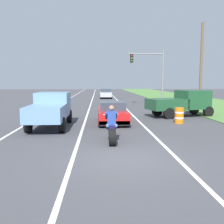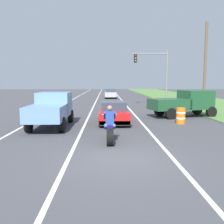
% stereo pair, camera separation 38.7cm
% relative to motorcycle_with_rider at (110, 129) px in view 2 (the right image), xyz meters
% --- Properties ---
extents(ground_plane, '(160.00, 160.00, 0.00)m').
position_rel_motorcycle_with_rider_xyz_m(ground_plane, '(0.34, -2.39, -0.59)').
color(ground_plane, '#424247').
extents(lane_stripe_left_solid, '(0.14, 120.00, 0.01)m').
position_rel_motorcycle_with_rider_xyz_m(lane_stripe_left_solid, '(-5.06, 17.61, -0.59)').
color(lane_stripe_left_solid, white).
rests_on(lane_stripe_left_solid, ground).
extents(lane_stripe_right_solid, '(0.14, 120.00, 0.01)m').
position_rel_motorcycle_with_rider_xyz_m(lane_stripe_right_solid, '(2.14, 17.61, -0.59)').
color(lane_stripe_right_solid, white).
rests_on(lane_stripe_right_solid, ground).
extents(lane_stripe_centre_dashed, '(0.14, 120.00, 0.01)m').
position_rel_motorcycle_with_rider_xyz_m(lane_stripe_centre_dashed, '(-1.46, 17.61, -0.59)').
color(lane_stripe_centre_dashed, white).
rests_on(lane_stripe_centre_dashed, ground).
extents(grass_verge_right, '(10.00, 120.00, 0.06)m').
position_rel_motorcycle_with_rider_xyz_m(grass_verge_right, '(12.26, 17.61, -0.56)').
color(grass_verge_right, '#517F3D').
rests_on(grass_verge_right, ground).
extents(motorcycle_with_rider, '(0.70, 2.21, 1.62)m').
position_rel_motorcycle_with_rider_xyz_m(motorcycle_with_rider, '(0.00, 0.00, 0.00)').
color(motorcycle_with_rider, black).
rests_on(motorcycle_with_rider, ground).
extents(sports_car_red, '(1.84, 4.30, 1.37)m').
position_rel_motorcycle_with_rider_xyz_m(sports_car_red, '(0.34, 5.31, 0.04)').
color(sports_car_red, red).
rests_on(sports_car_red, ground).
extents(pickup_truck_left_lane_light_blue, '(2.02, 4.80, 1.98)m').
position_rel_motorcycle_with_rider_xyz_m(pickup_truck_left_lane_light_blue, '(-3.33, 3.92, 0.51)').
color(pickup_truck_left_lane_light_blue, '#6B93C6').
rests_on(pickup_truck_left_lane_light_blue, ground).
extents(pickup_truck_right_shoulder_dark_green, '(5.14, 3.14, 1.98)m').
position_rel_motorcycle_with_rider_xyz_m(pickup_truck_right_shoulder_dark_green, '(5.76, 7.98, 0.51)').
color(pickup_truck_right_shoulder_dark_green, '#1E4C2D').
rests_on(pickup_truck_right_shoulder_dark_green, ground).
extents(traffic_light_mast_near, '(3.91, 0.34, 6.00)m').
position_rel_motorcycle_with_rider_xyz_m(traffic_light_mast_near, '(5.30, 16.64, 3.36)').
color(traffic_light_mast_near, gray).
rests_on(traffic_light_mast_near, ground).
extents(utility_pole_roadside, '(0.24, 0.24, 7.97)m').
position_rel_motorcycle_with_rider_xyz_m(utility_pole_roadside, '(8.94, 12.42, 3.39)').
color(utility_pole_roadside, brown).
rests_on(utility_pole_roadside, ground).
extents(construction_barrel_nearest, '(0.58, 0.58, 1.00)m').
position_rel_motorcycle_with_rider_xyz_m(construction_barrel_nearest, '(4.56, 4.87, -0.09)').
color(construction_barrel_nearest, orange).
rests_on(construction_barrel_nearest, ground).
extents(construction_barrel_mid, '(0.58, 0.58, 1.00)m').
position_rel_motorcycle_with_rider_xyz_m(construction_barrel_mid, '(4.72, 7.96, -0.09)').
color(construction_barrel_mid, orange).
rests_on(construction_barrel_mid, ground).
extents(construction_barrel_far, '(0.58, 0.58, 1.00)m').
position_rel_motorcycle_with_rider_xyz_m(construction_barrel_far, '(4.71, 14.20, -0.09)').
color(construction_barrel_far, orange).
rests_on(construction_barrel_far, ground).
extents(distant_car_far_ahead, '(1.80, 4.00, 1.50)m').
position_rel_motorcycle_with_rider_xyz_m(distant_car_far_ahead, '(0.60, 29.16, 0.18)').
color(distant_car_far_ahead, '#B2B2B7').
rests_on(distant_car_far_ahead, ground).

